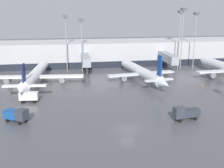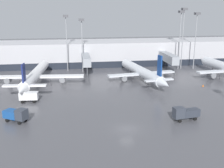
# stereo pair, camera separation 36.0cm
# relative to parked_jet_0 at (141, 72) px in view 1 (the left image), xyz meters

# --- Properties ---
(ground_plane) EXTENTS (320.00, 320.00, 0.00)m
(ground_plane) POSITION_rel_parked_jet_0_xyz_m (-11.43, -34.20, -2.69)
(ground_plane) COLOR #4C4C51
(terminal_building) EXTENTS (160.00, 30.53, 9.00)m
(terminal_building) POSITION_rel_parked_jet_0_xyz_m (-11.52, 27.60, 1.81)
(terminal_building) COLOR #B2B2B7
(terminal_building) RESTS_ON ground_plane
(parked_jet_0) EXTENTS (21.42, 34.24, 9.66)m
(parked_jet_0) POSITION_rel_parked_jet_0_xyz_m (0.00, 0.00, 0.00)
(parked_jet_0) COLOR silver
(parked_jet_0) RESTS_ON ground_plane
(parked_jet_3) EXTENTS (27.72, 36.28, 8.79)m
(parked_jet_3) POSITION_rel_parked_jet_0_xyz_m (-31.49, -0.76, 0.36)
(parked_jet_3) COLOR white
(parked_jet_3) RESTS_ON ground_plane
(service_truck_0) EXTENTS (5.19, 4.28, 2.80)m
(service_truck_0) POSITION_rel_parked_jet_0_xyz_m (-32.25, -27.57, -1.13)
(service_truck_0) COLOR #19478C
(service_truck_0) RESTS_ON ground_plane
(service_truck_2) EXTENTS (5.71, 2.53, 2.86)m
(service_truck_2) POSITION_rel_parked_jet_0_xyz_m (0.86, -31.71, -1.13)
(service_truck_2) COLOR #2D333D
(service_truck_2) RESTS_ON ground_plane
(service_truck_3) EXTENTS (4.42, 2.18, 2.56)m
(service_truck_3) POSITION_rel_parked_jet_0_xyz_m (-31.44, -15.75, -1.14)
(service_truck_3) COLOR silver
(service_truck_3) RESTS_ON ground_plane
(traffic_cone_0) EXTENTS (0.42, 0.42, 0.60)m
(traffic_cone_0) POSITION_rel_parked_jet_0_xyz_m (15.70, -9.01, -2.39)
(traffic_cone_0) COLOR orange
(traffic_cone_0) RESTS_ON ground_plane
(apron_light_mast_0) EXTENTS (1.80, 1.80, 20.63)m
(apron_light_mast_0) POSITION_rel_parked_jet_0_xyz_m (17.36, 14.57, 13.33)
(apron_light_mast_0) COLOR gray
(apron_light_mast_0) RESTS_ON ground_plane
(apron_light_mast_2) EXTENTS (1.80, 1.80, 19.25)m
(apron_light_mast_2) POSITION_rel_parked_jet_0_xyz_m (-22.42, 17.08, 12.40)
(apron_light_mast_2) COLOR gray
(apron_light_mast_2) RESTS_ON ground_plane
(apron_light_mast_3) EXTENTS (1.80, 1.80, 21.55)m
(apron_light_mast_3) POSITION_rel_parked_jet_0_xyz_m (18.50, 14.78, 13.95)
(apron_light_mast_3) COLOR gray
(apron_light_mast_3) RESTS_ON ground_plane
(apron_light_mast_6) EXTENTS (1.80, 1.80, 20.01)m
(apron_light_mast_6) POSITION_rel_parked_jet_0_xyz_m (23.03, 14.10, 12.92)
(apron_light_mast_6) COLOR gray
(apron_light_mast_6) RESTS_ON ground_plane
(apron_light_mast_7) EXTENTS (1.80, 1.80, 18.05)m
(apron_light_mast_7) POSITION_rel_parked_jet_0_xyz_m (-17.24, 15.25, 11.58)
(apron_light_mast_7) COLOR gray
(apron_light_mast_7) RESTS_ON ground_plane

